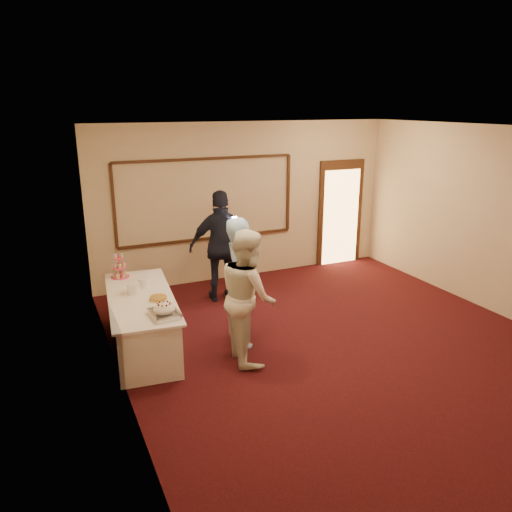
{
  "coord_description": "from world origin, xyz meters",
  "views": [
    {
      "loc": [
        -3.73,
        -5.28,
        3.31
      ],
      "look_at": [
        -0.84,
        1.16,
        1.15
      ],
      "focal_mm": 35.0,
      "sensor_mm": 36.0,
      "label": 1
    }
  ],
  "objects_px": {
    "plate_stack_b": "(144,283)",
    "woman": "(248,296)",
    "buffet_table": "(142,321)",
    "tart": "(158,298)",
    "pavlova_tray": "(164,311)",
    "guest": "(222,246)",
    "man": "(241,282)",
    "plate_stack_a": "(134,289)",
    "cupcake_stand": "(119,268)"
  },
  "relations": [
    {
      "from": "plate_stack_a",
      "to": "tart",
      "type": "xyz_separation_m",
      "value": [
        0.25,
        -0.37,
        -0.05
      ]
    },
    {
      "from": "pavlova_tray",
      "to": "cupcake_stand",
      "type": "distance_m",
      "value": 1.74
    },
    {
      "from": "plate_stack_a",
      "to": "cupcake_stand",
      "type": "bearing_deg",
      "value": 94.01
    },
    {
      "from": "plate_stack_a",
      "to": "man",
      "type": "relative_size",
      "value": 0.1
    },
    {
      "from": "plate_stack_a",
      "to": "woman",
      "type": "distance_m",
      "value": 1.64
    },
    {
      "from": "cupcake_stand",
      "to": "guest",
      "type": "relative_size",
      "value": 0.21
    },
    {
      "from": "plate_stack_b",
      "to": "plate_stack_a",
      "type": "bearing_deg",
      "value": -134.18
    },
    {
      "from": "cupcake_stand",
      "to": "guest",
      "type": "bearing_deg",
      "value": 10.07
    },
    {
      "from": "buffet_table",
      "to": "plate_stack_b",
      "type": "distance_m",
      "value": 0.56
    },
    {
      "from": "buffet_table",
      "to": "plate_stack_b",
      "type": "bearing_deg",
      "value": 68.86
    },
    {
      "from": "plate_stack_b",
      "to": "tart",
      "type": "height_order",
      "value": "plate_stack_b"
    },
    {
      "from": "buffet_table",
      "to": "tart",
      "type": "bearing_deg",
      "value": -53.13
    },
    {
      "from": "plate_stack_b",
      "to": "woman",
      "type": "relative_size",
      "value": 0.1
    },
    {
      "from": "man",
      "to": "woman",
      "type": "height_order",
      "value": "man"
    },
    {
      "from": "pavlova_tray",
      "to": "plate_stack_a",
      "type": "relative_size",
      "value": 2.53
    },
    {
      "from": "plate_stack_a",
      "to": "woman",
      "type": "xyz_separation_m",
      "value": [
        1.3,
        -1.01,
        0.05
      ]
    },
    {
      "from": "cupcake_stand",
      "to": "man",
      "type": "bearing_deg",
      "value": -43.47
    },
    {
      "from": "pavlova_tray",
      "to": "guest",
      "type": "xyz_separation_m",
      "value": [
        1.53,
        2.03,
        0.12
      ]
    },
    {
      "from": "buffet_table",
      "to": "man",
      "type": "xyz_separation_m",
      "value": [
        1.31,
        -0.45,
        0.54
      ]
    },
    {
      "from": "guest",
      "to": "buffet_table",
      "type": "bearing_deg",
      "value": 47.6
    },
    {
      "from": "cupcake_stand",
      "to": "tart",
      "type": "xyz_separation_m",
      "value": [
        0.31,
        -1.17,
        -0.12
      ]
    },
    {
      "from": "man",
      "to": "guest",
      "type": "relative_size",
      "value": 0.96
    },
    {
      "from": "pavlova_tray",
      "to": "tart",
      "type": "height_order",
      "value": "pavlova_tray"
    },
    {
      "from": "plate_stack_a",
      "to": "man",
      "type": "height_order",
      "value": "man"
    },
    {
      "from": "plate_stack_a",
      "to": "man",
      "type": "bearing_deg",
      "value": -22.28
    },
    {
      "from": "pavlova_tray",
      "to": "buffet_table",
      "type": "bearing_deg",
      "value": 99.65
    },
    {
      "from": "plate_stack_b",
      "to": "guest",
      "type": "xyz_separation_m",
      "value": [
        1.55,
        0.92,
        0.12
      ]
    },
    {
      "from": "plate_stack_a",
      "to": "plate_stack_b",
      "type": "height_order",
      "value": "plate_stack_a"
    },
    {
      "from": "pavlova_tray",
      "to": "guest",
      "type": "bearing_deg",
      "value": 53.02
    },
    {
      "from": "plate_stack_b",
      "to": "man",
      "type": "distance_m",
      "value": 1.41
    },
    {
      "from": "plate_stack_a",
      "to": "plate_stack_b",
      "type": "xyz_separation_m",
      "value": [
        0.18,
        0.19,
        -0.0
      ]
    },
    {
      "from": "woman",
      "to": "plate_stack_a",
      "type": "bearing_deg",
      "value": 57.74
    },
    {
      "from": "cupcake_stand",
      "to": "woman",
      "type": "relative_size",
      "value": 0.23
    },
    {
      "from": "tart",
      "to": "guest",
      "type": "relative_size",
      "value": 0.14
    },
    {
      "from": "cupcake_stand",
      "to": "plate_stack_a",
      "type": "xyz_separation_m",
      "value": [
        0.06,
        -0.79,
        -0.07
      ]
    },
    {
      "from": "pavlova_tray",
      "to": "woman",
      "type": "xyz_separation_m",
      "value": [
        1.1,
        -0.09,
        0.05
      ]
    },
    {
      "from": "plate_stack_b",
      "to": "woman",
      "type": "height_order",
      "value": "woman"
    },
    {
      "from": "plate_stack_b",
      "to": "man",
      "type": "height_order",
      "value": "man"
    },
    {
      "from": "woman",
      "to": "tart",
      "type": "bearing_deg",
      "value": 64.22
    },
    {
      "from": "cupcake_stand",
      "to": "plate_stack_b",
      "type": "bearing_deg",
      "value": -68.63
    },
    {
      "from": "pavlova_tray",
      "to": "cupcake_stand",
      "type": "relative_size",
      "value": 1.17
    },
    {
      "from": "tart",
      "to": "man",
      "type": "bearing_deg",
      "value": -9.69
    },
    {
      "from": "buffet_table",
      "to": "guest",
      "type": "bearing_deg",
      "value": 36.41
    },
    {
      "from": "plate_stack_b",
      "to": "woman",
      "type": "distance_m",
      "value": 1.64
    },
    {
      "from": "buffet_table",
      "to": "plate_stack_a",
      "type": "xyz_separation_m",
      "value": [
        -0.06,
        0.12,
        0.46
      ]
    },
    {
      "from": "buffet_table",
      "to": "woman",
      "type": "relative_size",
      "value": 1.3
    },
    {
      "from": "plate_stack_a",
      "to": "woman",
      "type": "height_order",
      "value": "woman"
    },
    {
      "from": "tart",
      "to": "plate_stack_a",
      "type": "bearing_deg",
      "value": 124.3
    },
    {
      "from": "guest",
      "to": "cupcake_stand",
      "type": "bearing_deg",
      "value": 21.26
    },
    {
      "from": "plate_stack_a",
      "to": "tart",
      "type": "distance_m",
      "value": 0.45
    }
  ]
}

